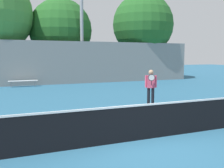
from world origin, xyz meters
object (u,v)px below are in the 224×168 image
object	(u,v)px
tennis_net	(139,122)
tennis_player	(151,85)
light_pole_near_left	(82,18)
tree_green_tall	(143,25)
tree_green_broad	(61,30)
bench_courtside_far	(23,81)

from	to	relation	value
tennis_net	tennis_player	distance (m)	5.26
tennis_player	light_pole_near_left	distance (m)	12.33
tennis_net	tennis_player	xyz separation A→B (m)	(2.98, 4.31, 0.46)
tennis_net	light_pole_near_left	xyz separation A→B (m)	(2.98, 15.76, 5.04)
tree_green_tall	tree_green_broad	bearing A→B (deg)	172.53
bench_courtside_far	tennis_player	bearing A→B (deg)	-64.35
bench_courtside_far	tree_green_tall	world-z (taller)	tree_green_tall
bench_courtside_far	tree_green_tall	size ratio (longest dim) A/B	0.25
tennis_player	tree_green_tall	bearing A→B (deg)	87.93
tennis_net	bench_courtside_far	world-z (taller)	tennis_net
tennis_player	light_pole_near_left	world-z (taller)	light_pole_near_left
tennis_player	tree_green_tall	size ratio (longest dim) A/B	0.20
light_pole_near_left	tree_green_broad	bearing A→B (deg)	111.72
tennis_net	tree_green_tall	bearing A→B (deg)	60.36
tennis_net	tree_green_tall	size ratio (longest dim) A/B	1.22
tree_green_tall	light_pole_near_left	bearing A→B (deg)	-164.87
tree_green_tall	tree_green_broad	xyz separation A→B (m)	(-8.26, 1.08, -0.77)
tennis_player	tree_green_broad	size ratio (longest dim) A/B	0.22
tennis_net	tree_green_broad	distance (m)	19.31
light_pole_near_left	tree_green_broad	world-z (taller)	light_pole_near_left
bench_courtside_far	tree_green_broad	distance (m)	7.05
light_pole_near_left	tree_green_tall	bearing A→B (deg)	15.13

